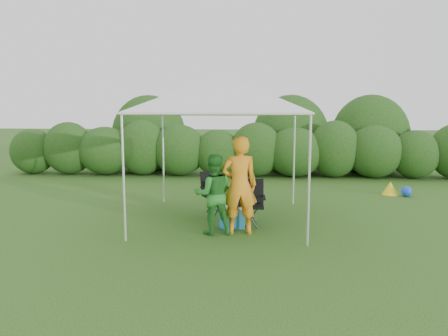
# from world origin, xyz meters

# --- Properties ---
(ground) EXTENTS (70.00, 70.00, 0.00)m
(ground) POSITION_xyz_m (0.00, 0.00, 0.00)
(ground) COLOR #36621E
(hedge) EXTENTS (15.14, 1.53, 1.80)m
(hedge) POSITION_xyz_m (0.04, 6.00, 0.83)
(hedge) COLOR #275019
(hedge) RESTS_ON ground
(canopy) EXTENTS (3.10, 3.10, 2.83)m
(canopy) POSITION_xyz_m (0.00, 0.50, 2.46)
(canopy) COLOR silver
(canopy) RESTS_ON ground
(chair_right) EXTENTS (0.55, 0.49, 0.86)m
(chair_right) POSITION_xyz_m (0.56, 0.20, 0.49)
(chair_right) COLOR black
(chair_right) RESTS_ON ground
(chair_left) EXTENTS (0.68, 0.66, 0.87)m
(chair_left) POSITION_xyz_m (-0.22, 1.05, 0.49)
(chair_left) COLOR black
(chair_left) RESTS_ON ground
(man) EXTENTS (0.69, 0.52, 1.73)m
(man) POSITION_xyz_m (0.37, -0.40, 0.86)
(man) COLOR orange
(man) RESTS_ON ground
(woman) EXTENTS (0.77, 0.65, 1.41)m
(woman) POSITION_xyz_m (-0.08, -0.45, 0.70)
(woman) COLOR #2B812A
(woman) RESTS_ON ground
(cooler) EXTENTS (0.53, 0.42, 0.40)m
(cooler) POSITION_xyz_m (0.22, -0.03, 0.20)
(cooler) COLOR teal
(cooler) RESTS_ON ground
(bottle) EXTENTS (0.06, 0.06, 0.24)m
(bottle) POSITION_xyz_m (0.28, -0.07, 0.52)
(bottle) COLOR #592D0C
(bottle) RESTS_ON cooler
(lawn_toy) EXTENTS (0.67, 0.56, 0.33)m
(lawn_toy) POSITION_xyz_m (4.13, 3.26, 0.16)
(lawn_toy) COLOR yellow
(lawn_toy) RESTS_ON ground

